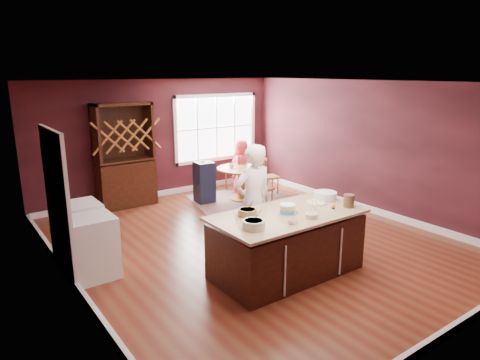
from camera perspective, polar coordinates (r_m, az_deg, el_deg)
name	(u,v)px	position (r m, az deg, el deg)	size (l,w,h in m)	color
room_shell	(253,165)	(7.11, 1.72, 1.97)	(7.00, 7.00, 7.00)	brown
window	(216,128)	(10.74, -3.20, 6.98)	(2.36, 0.10, 1.66)	white
doorway	(58,207)	(6.51, -23.09, -3.34)	(0.08, 1.26, 2.13)	white
kitchen_island	(287,245)	(6.27, 6.25, -8.60)	(2.20, 1.15, 0.92)	black
dining_table	(242,177)	(9.70, 0.22, 0.40)	(1.12, 1.12, 0.75)	#966332
baker	(253,202)	(6.63, 1.74, -2.93)	(0.66, 0.44, 1.81)	white
layer_cake	(287,209)	(6.10, 6.33, -3.80)	(0.31, 0.31, 0.12)	white
bowl_blue	(254,224)	(5.48, 1.83, -5.94)	(0.29, 0.29, 0.11)	beige
bowl_yellow	(247,213)	(5.94, 1.00, -4.36)	(0.26, 0.26, 0.10)	olive
bowl_pink	(293,222)	(5.69, 7.05, -5.59)	(0.13, 0.13, 0.05)	silver
bowl_olive	(311,216)	(5.95, 9.49, -4.71)	(0.17, 0.17, 0.06)	white
drinking_glass	(314,205)	(6.30, 9.86, -3.30)	(0.07, 0.07, 0.14)	silver
dinner_plate	(316,203)	(6.60, 10.07, -3.00)	(0.30, 0.30, 0.02)	beige
white_tub	(325,196)	(6.82, 11.30, -2.06)	(0.36, 0.36, 0.12)	silver
stoneware_crock	(349,201)	(6.51, 14.32, -2.71)	(0.16, 0.16, 0.19)	#4A351D
toy_figurine	(333,206)	(6.38, 12.34, -3.46)	(0.05, 0.05, 0.08)	yellow
rug	(242,199)	(9.84, 0.22, -2.59)	(2.21, 1.71, 0.01)	brown
chair_east	(270,175)	(10.25, 4.00, 0.66)	(0.38, 0.36, 0.91)	brown
chair_south	(262,187)	(9.13, 2.98, -0.90)	(0.40, 0.38, 0.95)	#8E5F1E
chair_north	(235,170)	(10.55, -0.64, 1.40)	(0.43, 0.41, 1.02)	olive
seated_woman	(241,167)	(10.26, 0.15, 1.81)	(0.63, 0.41, 1.29)	#E03041
high_chair	(204,181)	(9.57, -4.78, -0.18)	(0.39, 0.39, 0.96)	black
toddler	(205,167)	(9.52, -4.68, 1.78)	(0.18, 0.14, 0.26)	#8CA5BF
table_plate	(253,166)	(9.77, 1.80, 1.83)	(0.19, 0.19, 0.01)	beige
table_cup	(231,165)	(9.67, -1.16, 1.95)	(0.12, 0.12, 0.09)	white
hutch	(125,155)	(9.48, -15.14, 3.17)	(1.22, 0.51, 2.24)	black
washer	(93,247)	(6.48, -19.07, -8.46)	(0.62, 0.60, 0.90)	silver
dryer	(79,233)	(7.05, -20.62, -6.60)	(0.64, 0.62, 0.93)	white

